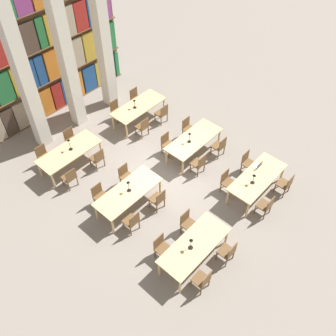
% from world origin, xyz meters
% --- Properties ---
extents(ground_plane, '(40.00, 40.00, 0.00)m').
position_xyz_m(ground_plane, '(0.00, 0.00, 0.00)').
color(ground_plane, gray).
extents(bookshelf_bank, '(6.88, 0.35, 5.50)m').
position_xyz_m(bookshelf_bank, '(0.00, 5.96, 2.68)').
color(bookshelf_bank, brown).
rests_on(bookshelf_bank, ground_plane).
extents(pillar_left, '(0.46, 0.46, 6.00)m').
position_xyz_m(pillar_left, '(-1.71, 4.60, 3.00)').
color(pillar_left, beige).
rests_on(pillar_left, ground_plane).
extents(pillar_center, '(0.46, 0.46, 6.00)m').
position_xyz_m(pillar_center, '(0.00, 4.60, 3.00)').
color(pillar_center, beige).
rests_on(pillar_center, ground_plane).
extents(pillar_right, '(0.46, 0.46, 6.00)m').
position_xyz_m(pillar_right, '(1.71, 4.60, 3.00)').
color(pillar_right, beige).
rests_on(pillar_right, ground_plane).
extents(reading_table_0, '(2.26, 0.93, 0.76)m').
position_xyz_m(reading_table_0, '(-1.73, -2.85, 0.69)').
color(reading_table_0, tan).
rests_on(reading_table_0, ground_plane).
extents(chair_0, '(0.42, 0.40, 0.86)m').
position_xyz_m(chair_0, '(-2.27, -3.60, 0.46)').
color(chair_0, brown).
rests_on(chair_0, ground_plane).
extents(chair_1, '(0.42, 0.40, 0.86)m').
position_xyz_m(chair_1, '(-2.27, -2.10, 0.46)').
color(chair_1, brown).
rests_on(chair_1, ground_plane).
extents(chair_2, '(0.42, 0.40, 0.86)m').
position_xyz_m(chair_2, '(-1.12, -3.60, 0.46)').
color(chair_2, brown).
rests_on(chair_2, ground_plane).
extents(chair_3, '(0.42, 0.40, 0.86)m').
position_xyz_m(chair_3, '(-1.12, -2.10, 0.46)').
color(chair_3, brown).
rests_on(chair_3, ground_plane).
extents(desk_lamp_0, '(0.14, 0.14, 0.44)m').
position_xyz_m(desk_lamp_0, '(-1.87, -2.83, 1.06)').
color(desk_lamp_0, black).
rests_on(desk_lamp_0, reading_table_0).
extents(reading_table_1, '(2.26, 0.93, 0.76)m').
position_xyz_m(reading_table_1, '(1.63, -2.76, 0.69)').
color(reading_table_1, tan).
rests_on(reading_table_1, ground_plane).
extents(chair_4, '(0.42, 0.40, 0.86)m').
position_xyz_m(chair_4, '(1.03, -3.51, 0.46)').
color(chair_4, brown).
rests_on(chair_4, ground_plane).
extents(chair_5, '(0.42, 0.40, 0.86)m').
position_xyz_m(chair_5, '(1.03, -2.01, 0.46)').
color(chair_5, brown).
rests_on(chair_5, ground_plane).
extents(chair_6, '(0.42, 0.40, 0.86)m').
position_xyz_m(chair_6, '(2.23, -3.51, 0.46)').
color(chair_6, brown).
rests_on(chair_6, ground_plane).
extents(chair_7, '(0.42, 0.40, 0.86)m').
position_xyz_m(chair_7, '(2.23, -2.01, 0.46)').
color(chair_7, brown).
rests_on(chair_7, ground_plane).
extents(desk_lamp_1, '(0.14, 0.14, 0.41)m').
position_xyz_m(desk_lamp_1, '(1.30, -2.77, 1.03)').
color(desk_lamp_1, black).
rests_on(desk_lamp_1, reading_table_1).
extents(laptop, '(0.32, 0.22, 0.21)m').
position_xyz_m(laptop, '(2.01, -2.49, 0.80)').
color(laptop, silver).
rests_on(laptop, reading_table_1).
extents(reading_table_2, '(2.26, 0.93, 0.76)m').
position_xyz_m(reading_table_2, '(-1.64, -0.06, 0.69)').
color(reading_table_2, tan).
rests_on(reading_table_2, ground_plane).
extents(chair_8, '(0.42, 0.40, 0.86)m').
position_xyz_m(chair_8, '(-2.22, -0.82, 0.46)').
color(chair_8, brown).
rests_on(chair_8, ground_plane).
extents(chair_9, '(0.42, 0.40, 0.86)m').
position_xyz_m(chair_9, '(-2.22, 0.69, 0.46)').
color(chair_9, brown).
rests_on(chair_9, ground_plane).
extents(chair_10, '(0.42, 0.40, 0.86)m').
position_xyz_m(chair_10, '(-1.06, -0.82, 0.46)').
color(chair_10, brown).
rests_on(chair_10, ground_plane).
extents(chair_11, '(0.42, 0.40, 0.86)m').
position_xyz_m(chair_11, '(-1.06, 0.69, 0.46)').
color(chair_11, brown).
rests_on(chair_11, ground_plane).
extents(desk_lamp_2, '(0.14, 0.14, 0.46)m').
position_xyz_m(desk_lamp_2, '(-1.60, -0.07, 1.07)').
color(desk_lamp_2, black).
rests_on(desk_lamp_2, reading_table_2).
extents(reading_table_3, '(2.26, 0.93, 0.76)m').
position_xyz_m(reading_table_3, '(1.65, -0.04, 0.69)').
color(reading_table_3, tan).
rests_on(reading_table_3, ground_plane).
extents(chair_12, '(0.42, 0.40, 0.86)m').
position_xyz_m(chair_12, '(1.04, -0.80, 0.46)').
color(chair_12, brown).
rests_on(chair_12, ground_plane).
extents(chair_13, '(0.42, 0.40, 0.86)m').
position_xyz_m(chair_13, '(1.04, 0.71, 0.46)').
color(chair_13, brown).
rests_on(chair_13, ground_plane).
extents(chair_14, '(0.42, 0.40, 0.86)m').
position_xyz_m(chair_14, '(2.23, -0.80, 0.46)').
color(chair_14, brown).
rests_on(chair_14, ground_plane).
extents(chair_15, '(0.42, 0.40, 0.86)m').
position_xyz_m(chair_15, '(2.23, 0.71, 0.46)').
color(chair_15, brown).
rests_on(chair_15, ground_plane).
extents(desk_lamp_3, '(0.14, 0.14, 0.44)m').
position_xyz_m(desk_lamp_3, '(1.40, -0.03, 1.05)').
color(desk_lamp_3, black).
rests_on(desk_lamp_3, reading_table_3).
extents(reading_table_4, '(2.26, 0.93, 0.76)m').
position_xyz_m(reading_table_4, '(-1.77, 2.78, 0.69)').
color(reading_table_4, tan).
rests_on(reading_table_4, ground_plane).
extents(chair_16, '(0.42, 0.40, 0.86)m').
position_xyz_m(chair_16, '(-2.38, 2.03, 0.46)').
color(chair_16, brown).
rests_on(chair_16, ground_plane).
extents(chair_17, '(0.42, 0.40, 0.86)m').
position_xyz_m(chair_17, '(-2.38, 3.53, 0.46)').
color(chair_17, brown).
rests_on(chair_17, ground_plane).
extents(chair_18, '(0.42, 0.40, 0.86)m').
position_xyz_m(chair_18, '(-1.16, 2.03, 0.46)').
color(chair_18, brown).
rests_on(chair_18, ground_plane).
extents(chair_19, '(0.42, 0.40, 0.86)m').
position_xyz_m(chair_19, '(-1.16, 3.53, 0.46)').
color(chair_19, brown).
rests_on(chair_19, ground_plane).
extents(desk_lamp_4, '(0.14, 0.14, 0.49)m').
position_xyz_m(desk_lamp_4, '(-1.68, 2.79, 1.09)').
color(desk_lamp_4, black).
rests_on(desk_lamp_4, reading_table_4).
extents(reading_table_5, '(2.26, 0.93, 0.76)m').
position_xyz_m(reading_table_5, '(1.65, 2.80, 0.69)').
color(reading_table_5, tan).
rests_on(reading_table_5, ground_plane).
extents(chair_20, '(0.42, 0.40, 0.86)m').
position_xyz_m(chair_20, '(1.12, 2.04, 0.46)').
color(chair_20, brown).
rests_on(chair_20, ground_plane).
extents(chair_21, '(0.42, 0.40, 0.86)m').
position_xyz_m(chair_21, '(1.12, 3.55, 0.46)').
color(chair_21, brown).
rests_on(chair_21, ground_plane).
extents(chair_22, '(0.42, 0.40, 0.86)m').
position_xyz_m(chair_22, '(2.22, 2.04, 0.46)').
color(chair_22, brown).
rests_on(chair_22, ground_plane).
extents(chair_23, '(0.42, 0.40, 0.86)m').
position_xyz_m(chair_23, '(2.22, 3.55, 0.46)').
color(chair_23, brown).
rests_on(chair_23, ground_plane).
extents(desk_lamp_5, '(0.14, 0.14, 0.40)m').
position_xyz_m(desk_lamp_5, '(1.47, 2.81, 1.03)').
color(desk_lamp_5, black).
rests_on(desk_lamp_5, reading_table_5).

